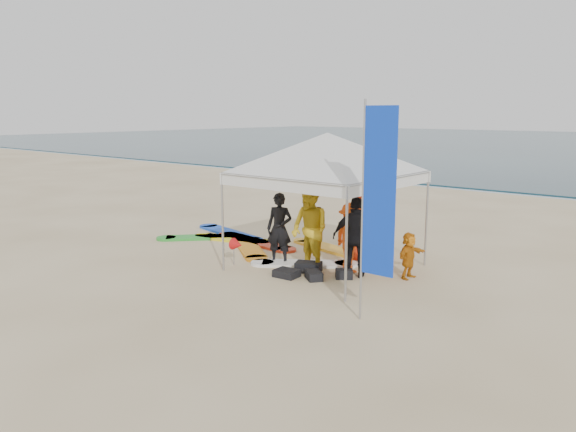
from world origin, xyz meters
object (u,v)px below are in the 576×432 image
(person_black_b, at_px, (356,237))
(person_orange_b, at_px, (364,227))
(marker_pennant, at_px, (237,245))
(person_orange_a, at_px, (351,238))
(surfboard_spread, at_px, (255,244))
(feather_flag, at_px, (378,195))
(person_black_a, at_px, (279,229))
(canopy_tent, at_px, (327,133))
(person_seated, at_px, (409,255))
(person_yellow, at_px, (310,230))

(person_black_b, height_order, person_orange_b, person_black_b)
(person_black_b, bearing_deg, marker_pennant, -2.07)
(person_orange_a, bearing_deg, surfboard_spread, 11.25)
(feather_flag, height_order, marker_pennant, feather_flag)
(surfboard_spread, bearing_deg, person_orange_a, -8.55)
(person_black_a, height_order, canopy_tent, canopy_tent)
(person_black_b, height_order, marker_pennant, person_black_b)
(canopy_tent, bearing_deg, marker_pennant, -145.55)
(person_orange_a, distance_m, person_black_b, 0.42)
(feather_flag, bearing_deg, person_seated, 106.31)
(person_orange_b, bearing_deg, canopy_tent, 64.47)
(person_black_b, xyz_separation_m, feather_flag, (1.71, -2.07, 1.31))
(person_black_b, bearing_deg, person_yellow, -3.47)
(feather_flag, bearing_deg, surfboard_spread, 152.18)
(person_yellow, relative_size, marker_pennant, 3.02)
(person_black_a, bearing_deg, person_seated, -4.12)
(person_orange_b, relative_size, marker_pennant, 2.55)
(person_orange_b, height_order, feather_flag, feather_flag)
(person_orange_b, bearing_deg, person_black_b, 105.13)
(person_black_a, distance_m, marker_pennant, 1.04)
(person_orange_a, relative_size, person_black_b, 0.89)
(person_orange_a, height_order, person_black_b, person_black_b)
(person_orange_a, relative_size, canopy_tent, 0.33)
(person_black_a, distance_m, person_orange_b, 2.02)
(canopy_tent, xyz_separation_m, marker_pennant, (-1.68, -1.15, -2.55))
(person_black_a, height_order, person_orange_a, person_black_a)
(person_yellow, xyz_separation_m, person_orange_b, (0.37, 1.62, -0.15))
(person_orange_b, bearing_deg, marker_pennant, 38.27)
(person_black_a, distance_m, person_yellow, 0.99)
(person_seated, xyz_separation_m, surfboard_spread, (-4.61, 0.15, -0.47))
(canopy_tent, relative_size, feather_flag, 1.25)
(person_orange_b, bearing_deg, person_orange_a, 96.30)
(person_orange_b, relative_size, feather_flag, 0.44)
(person_black_b, height_order, canopy_tent, canopy_tent)
(person_yellow, relative_size, person_orange_a, 1.25)
(person_orange_a, bearing_deg, person_seated, -143.78)
(surfboard_spread, bearing_deg, marker_pennant, -58.03)
(person_seated, bearing_deg, person_yellow, 119.75)
(person_orange_a, distance_m, feather_flag, 3.40)
(surfboard_spread, bearing_deg, canopy_tent, -12.48)
(person_black_a, xyz_separation_m, person_yellow, (0.98, -0.12, 0.13))
(canopy_tent, xyz_separation_m, feather_flag, (2.62, -2.24, -0.86))
(surfboard_spread, bearing_deg, feather_flag, -27.82)
(person_black_b, bearing_deg, person_orange_b, -87.24)
(person_black_a, relative_size, feather_flag, 0.45)
(person_black_b, relative_size, feather_flag, 0.47)
(person_yellow, height_order, surfboard_spread, person_yellow)
(person_orange_a, bearing_deg, canopy_tent, 29.93)
(person_black_a, relative_size, person_black_b, 0.96)
(person_black_b, distance_m, canopy_tent, 2.36)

